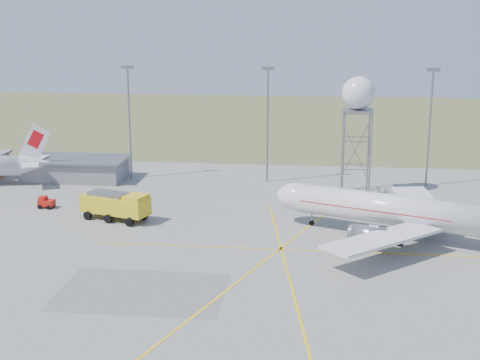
# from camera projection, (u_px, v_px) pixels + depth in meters

# --- Properties ---
(grass_strip) EXTENTS (400.00, 120.00, 0.03)m
(grass_strip) POSITION_uv_depth(u_px,v_px,m) (320.00, 120.00, 190.80)
(grass_strip) COLOR #535A31
(grass_strip) RESTS_ON ground
(building_grey) EXTENTS (19.00, 10.00, 3.90)m
(building_grey) POSITION_uv_depth(u_px,v_px,m) (75.00, 168.00, 121.73)
(building_grey) COLOR gray
(building_grey) RESTS_ON ground
(mast_a) EXTENTS (2.20, 0.50, 20.50)m
(mast_a) POSITION_uv_depth(u_px,v_px,m) (129.00, 113.00, 120.20)
(mast_a) COLOR slate
(mast_a) RESTS_ON ground
(mast_b) EXTENTS (2.20, 0.50, 20.50)m
(mast_b) POSITION_uv_depth(u_px,v_px,m) (268.00, 115.00, 117.55)
(mast_b) COLOR slate
(mast_b) RESTS_ON ground
(mast_c) EXTENTS (2.20, 0.50, 20.50)m
(mast_c) POSITION_uv_depth(u_px,v_px,m) (430.00, 117.00, 114.59)
(mast_c) COLOR slate
(mast_c) RESTS_ON ground
(airliner_main) EXTENTS (35.17, 32.96, 12.41)m
(airliner_main) POSITION_uv_depth(u_px,v_px,m) (396.00, 211.00, 88.69)
(airliner_main) COLOR silver
(airliner_main) RESTS_ON ground
(radar_tower) EXTENTS (5.41, 5.41, 19.58)m
(radar_tower) POSITION_uv_depth(u_px,v_px,m) (357.00, 129.00, 109.53)
(radar_tower) COLOR slate
(radar_tower) RESTS_ON ground
(fire_truck) EXTENTS (10.87, 6.74, 4.13)m
(fire_truck) POSITION_uv_depth(u_px,v_px,m) (117.00, 207.00, 97.20)
(fire_truck) COLOR gold
(fire_truck) RESTS_ON ground
(baggage_tug) EXTENTS (2.55, 2.16, 1.84)m
(baggage_tug) POSITION_uv_depth(u_px,v_px,m) (46.00, 204.00, 103.62)
(baggage_tug) COLOR #B4160C
(baggage_tug) RESTS_ON ground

